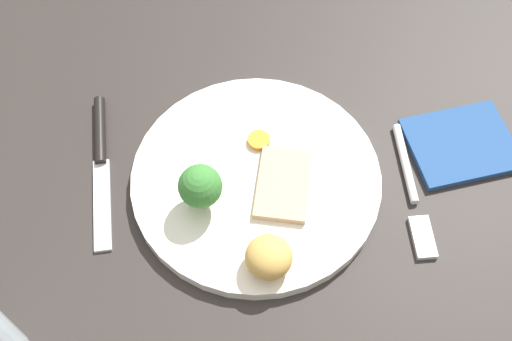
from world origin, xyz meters
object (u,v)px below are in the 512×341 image
at_px(meat_slice_main, 283,184).
at_px(knife, 101,156).
at_px(carrot_coin_front, 259,140).
at_px(fork, 412,194).
at_px(roast_potato_left, 269,257).
at_px(dinner_plate, 256,179).
at_px(folded_napkin, 461,144).
at_px(broccoli_floret, 200,187).

xyz_separation_m(meat_slice_main, knife, (0.19, -0.04, -0.01)).
bearing_deg(carrot_coin_front, knife, 4.67).
xyz_separation_m(fork, knife, (0.32, -0.04, 0.00)).
relative_size(roast_potato_left, knife, 0.24).
distance_m(dinner_plate, carrot_coin_front, 0.04).
relative_size(roast_potato_left, fork, 0.29).
bearing_deg(folded_napkin, knife, 2.92).
xyz_separation_m(roast_potato_left, fork, (-0.15, -0.08, -0.03)).
height_order(dinner_plate, folded_napkin, dinner_plate).
bearing_deg(fork, folded_napkin, 130.88).
relative_size(knife, folded_napkin, 1.68).
bearing_deg(meat_slice_main, dinner_plate, -24.05).
relative_size(dinner_plate, fork, 1.67).
xyz_separation_m(carrot_coin_front, fork, (-0.16, 0.06, -0.01)).
distance_m(fork, knife, 0.33).
distance_m(roast_potato_left, knife, 0.22).
bearing_deg(carrot_coin_front, broccoli_floret, 53.02).
relative_size(dinner_plate, roast_potato_left, 5.76).
bearing_deg(fork, dinner_plate, -100.48).
height_order(carrot_coin_front, folded_napkin, carrot_coin_front).
distance_m(dinner_plate, knife, 0.17).
height_order(meat_slice_main, knife, meat_slice_main).
bearing_deg(fork, roast_potato_left, -65.92).
bearing_deg(dinner_plate, carrot_coin_front, -93.59).
bearing_deg(roast_potato_left, carrot_coin_front, -85.82).
height_order(dinner_plate, meat_slice_main, meat_slice_main).
height_order(broccoli_floret, fork, broccoli_floret).
bearing_deg(dinner_plate, broccoli_floret, 31.18).
bearing_deg(meat_slice_main, roast_potato_left, 80.42).
bearing_deg(fork, carrot_coin_front, -114.95).
distance_m(broccoli_floret, knife, 0.13).
bearing_deg(broccoli_floret, meat_slice_main, -166.07).
height_order(dinner_plate, knife, dinner_plate).
relative_size(carrot_coin_front, knife, 0.13).
height_order(dinner_plate, broccoli_floret, broccoli_floret).
relative_size(roast_potato_left, folded_napkin, 0.40).
bearing_deg(folded_napkin, broccoli_floret, 16.30).
bearing_deg(knife, roast_potato_left, 45.95).
bearing_deg(folded_napkin, fork, 46.23).
bearing_deg(fork, broccoli_floret, -90.62).
bearing_deg(roast_potato_left, knife, -35.26).
bearing_deg(knife, folded_napkin, 84.13).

